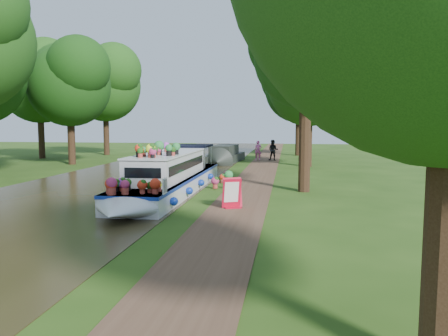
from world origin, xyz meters
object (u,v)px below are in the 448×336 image
Objects in this scene: plant_boat at (168,176)px; pedestrian_pink at (258,150)px; second_boat at (224,156)px; pedestrian_dark at (273,150)px; sandwich_board at (232,194)px.

plant_boat is 8.18× the size of pedestrian_pink.
second_boat is 4.23× the size of pedestrian_dark.
second_boat is at bearing 89.27° from plant_boat.
plant_boat reaches higher than sandwich_board.
second_boat is 4.49m from pedestrian_dark.
sandwich_board is 21.01m from pedestrian_dark.
pedestrian_dark is at bearing 77.47° from plant_boat.
pedestrian_dark is (3.84, 2.31, 0.34)m from second_boat.
pedestrian_dark is (1.30, -0.27, 0.05)m from pedestrian_pink.
pedestrian_dark is (0.81, 20.99, 0.37)m from sandwich_board.
sandwich_board is 0.67× the size of pedestrian_pink.
plant_boat reaches higher than pedestrian_pink.
pedestrian_pink is at bearing 67.95° from sandwich_board.
plant_boat reaches higher than second_boat.
plant_boat is 4.29m from sandwich_board.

